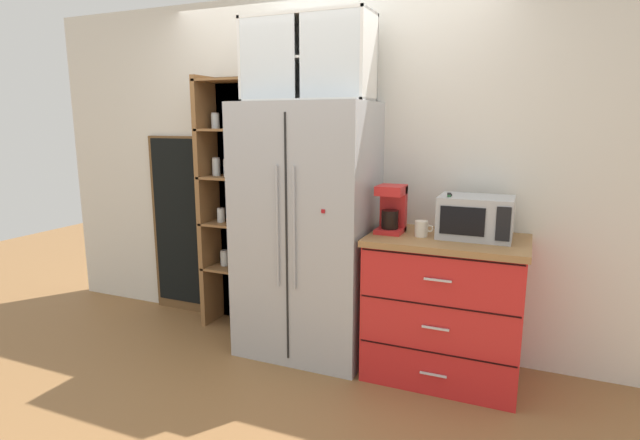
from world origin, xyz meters
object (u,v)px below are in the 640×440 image
Objects in this scene: mug_cream at (422,229)px; coffee_maker at (392,209)px; microwave at (476,217)px; bottle_green at (448,218)px; bottle_clear at (449,218)px; chalkboard_menu at (182,225)px; refrigerator at (307,231)px.

coffee_maker is at bearing 165.64° from mug_cream.
bottle_green is at bearing -151.08° from microwave.
bottle_clear is 0.18× the size of chalkboard_menu.
bottle_green is (0.00, -0.04, 0.01)m from bottle_clear.
chalkboard_menu is (-1.32, 0.29, -0.12)m from refrigerator.
microwave is (1.12, 0.06, 0.17)m from refrigerator.
microwave is at bearing 4.61° from coffee_maker.
mug_cream is at bearing -162.96° from microwave.
bottle_clear is 0.95× the size of bottle_green.
coffee_maker reaches higher than bottle_green.
microwave is 0.18m from bottle_green.
mug_cream is (0.21, -0.05, -0.11)m from coffee_maker.
chalkboard_menu reaches higher than microwave.
mug_cream is 0.18m from bottle_clear.
coffee_maker reaches higher than microwave.
refrigerator reaches higher than chalkboard_menu.
bottle_clear is (0.97, 0.01, 0.16)m from refrigerator.
bottle_clear is 2.32m from chalkboard_menu.
mug_cream is at bearing -176.13° from bottle_green.
bottle_clear is at bearing -1.08° from coffee_maker.
chalkboard_menu is at bearing 173.01° from bottle_clear.
bottle_green is (-0.15, -0.08, -0.00)m from microwave.
bottle_clear is at bearing -6.99° from chalkboard_menu.
microwave is 1.42× the size of coffee_maker.
coffee_maker is 2.65× the size of mug_cream.
bottle_clear is at bearing 90.00° from bottle_green.
refrigerator reaches higher than coffee_maker.
bottle_green is at bearing -7.88° from chalkboard_menu.
refrigerator is 1.35m from chalkboard_menu.
chalkboard_menu is (-2.29, 0.28, -0.28)m from bottle_clear.
bottle_clear is at bearing -162.35° from microwave.
refrigerator is 15.11× the size of mug_cream.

